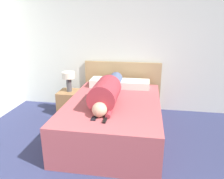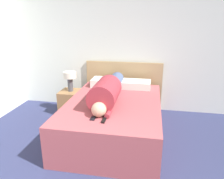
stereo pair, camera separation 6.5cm
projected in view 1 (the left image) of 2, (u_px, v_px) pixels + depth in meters
The scene contains 10 objects.
wall_back at pixel (127, 47), 4.41m from camera, with size 5.95×0.06×2.60m.
bed at pixel (114, 118), 3.56m from camera, with size 1.46×2.08×0.59m.
headboard at pixel (122, 86), 4.60m from camera, with size 1.58×0.04×1.01m.
nightstand at pixel (70, 102), 4.42m from camera, with size 0.42×0.44×0.47m.
table_lamp at pixel (69, 78), 4.26m from camera, with size 0.25×0.25×0.39m.
person_lying at pixel (108, 91), 3.45m from camera, with size 0.40×1.66×0.40m.
pillow_near_headboard at pixel (105, 82), 4.26m from camera, with size 0.56×0.38×0.14m.
pillow_second at pixel (135, 84), 4.17m from camera, with size 0.53×0.38×0.13m.
tv_remote at pixel (105, 120), 2.80m from camera, with size 0.04×0.15×0.02m.
cell_phone at pixel (94, 118), 2.87m from camera, with size 0.06×0.13×0.01m.
Camera 1 is at (0.42, -0.96, 1.84)m, focal length 35.00 mm.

